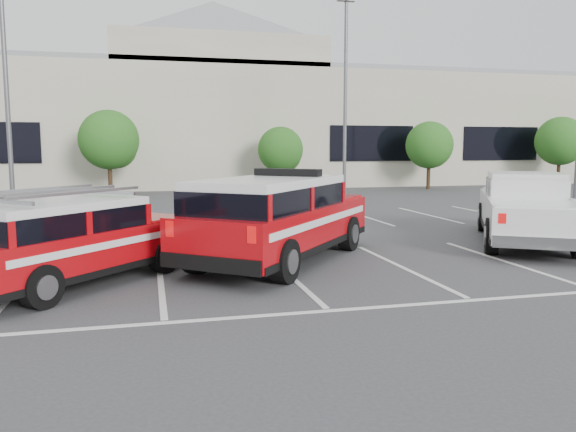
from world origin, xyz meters
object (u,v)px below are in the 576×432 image
convention_building (188,121)px  tree_mid_left (111,142)px  white_pickup (525,215)px  tree_far_right (561,143)px  tree_right (430,147)px  light_pole_mid (345,99)px  ladder_suv (73,246)px  tree_mid_right (282,151)px  light_pole_left (6,82)px  fire_chief_suv (278,224)px

convention_building → tree_mid_left: 11.19m
tree_mid_left → white_pickup: 23.49m
convention_building → tree_far_right: (24.91, -9.82, -1.68)m
tree_right → light_pole_mid: bearing=-143.2°
white_pickup → ladder_suv: bearing=-139.5°
ladder_suv → tree_mid_right: bearing=108.7°
tree_mid_right → tree_far_right: bearing=0.0°
convention_building → tree_right: bearing=-33.4°
tree_mid_left → tree_far_right: 30.00m
tree_mid_left → ladder_suv: 22.02m
tree_mid_right → tree_far_right: 20.01m
white_pickup → ladder_suv: size_ratio=1.36×
tree_mid_left → light_pole_mid: light_pole_mid is taller
light_pole_mid → white_pickup: (0.62, -13.70, -4.39)m
light_pole_left → white_pickup: light_pole_left is taller
fire_chief_suv → tree_far_right: bearing=78.3°
light_pole_left → fire_chief_suv: (8.10, -10.64, -4.28)m
tree_mid_right → light_pole_left: bearing=-142.5°
tree_mid_left → fire_chief_suv: size_ratio=0.76×
tree_right → tree_far_right: bearing=0.0°
tree_mid_left → ladder_suv: bearing=-88.6°
tree_mid_right → ladder_suv: (-9.46, -21.90, -1.73)m
ladder_suv → convention_building: bearing=123.9°
tree_mid_left → ladder_suv: tree_mid_left is taller
tree_far_right → fire_chief_suv: bearing=-140.4°
convention_building → white_pickup: convention_building is taller
light_pole_left → tree_far_right: bearing=16.9°
convention_building → light_pole_left: 21.49m
tree_mid_left → tree_mid_right: bearing=-0.0°
tree_mid_left → tree_mid_right: size_ratio=1.21×
light_pole_left → convention_building: bearing=67.6°
tree_far_right → fire_chief_suv: tree_far_right is taller
light_pole_left → ladder_suv: (3.63, -11.85, -4.41)m
tree_mid_left → tree_far_right: same height
tree_mid_right → ladder_suv: bearing=-113.4°
fire_chief_suv → white_pickup: (7.51, 0.94, -0.11)m
tree_mid_left → tree_far_right: (30.00, 0.00, 0.00)m
light_pole_left → white_pickup: size_ratio=1.52×
fire_chief_suv → ladder_suv: (-4.48, -1.21, -0.13)m
tree_right → light_pole_left: bearing=-156.5°
tree_mid_right → tree_right: size_ratio=0.90×
tree_mid_left → fire_chief_suv: (5.01, -20.69, -2.14)m
convention_building → tree_far_right: size_ratio=12.38×
light_pole_mid → fire_chief_suv: bearing=-115.2°
light_pole_left → fire_chief_suv: bearing=-52.7°
tree_right → tree_far_right: size_ratio=0.91×
tree_mid_right → convention_building: bearing=116.6°
light_pole_left → white_pickup: 18.90m
tree_mid_right → tree_far_right: size_ratio=0.82×
tree_mid_right → light_pole_mid: light_pole_mid is taller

